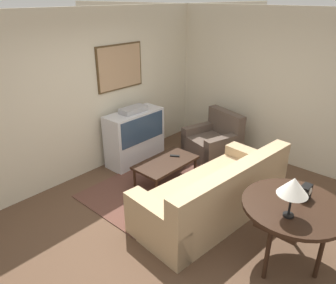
{
  "coord_description": "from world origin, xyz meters",
  "views": [
    {
      "loc": [
        -2.85,
        -2.34,
        2.86
      ],
      "look_at": [
        0.6,
        0.8,
        0.75
      ],
      "focal_mm": 35.0,
      "sensor_mm": 36.0,
      "label": 1
    }
  ],
  "objects_px": {
    "tv": "(135,137)",
    "coffee_table": "(166,164)",
    "console_table": "(294,210)",
    "couch": "(215,196)",
    "table_lamp": "(293,187)",
    "mantel_clock": "(306,192)",
    "armchair": "(214,143)"
  },
  "relations": [
    {
      "from": "armchair",
      "to": "table_lamp",
      "type": "xyz_separation_m",
      "value": [
        -1.93,
        -2.24,
        0.86
      ]
    },
    {
      "from": "coffee_table",
      "to": "table_lamp",
      "type": "distance_m",
      "value": 2.45
    },
    {
      "from": "armchair",
      "to": "console_table",
      "type": "height_order",
      "value": "armchair"
    },
    {
      "from": "tv",
      "to": "mantel_clock",
      "type": "bearing_deg",
      "value": -96.47
    },
    {
      "from": "tv",
      "to": "coffee_table",
      "type": "xyz_separation_m",
      "value": [
        -0.19,
        -0.95,
        -0.14
      ]
    },
    {
      "from": "couch",
      "to": "mantel_clock",
      "type": "xyz_separation_m",
      "value": [
        0.01,
        -1.16,
        0.56
      ]
    },
    {
      "from": "tv",
      "to": "couch",
      "type": "distance_m",
      "value": 2.07
    },
    {
      "from": "coffee_table",
      "to": "mantel_clock",
      "type": "relative_size",
      "value": 6.2
    },
    {
      "from": "tv",
      "to": "console_table",
      "type": "bearing_deg",
      "value": -99.86
    },
    {
      "from": "armchair",
      "to": "console_table",
      "type": "bearing_deg",
      "value": -21.56
    },
    {
      "from": "mantel_clock",
      "to": "tv",
      "type": "bearing_deg",
      "value": 83.53
    },
    {
      "from": "tv",
      "to": "mantel_clock",
      "type": "distance_m",
      "value": 3.24
    },
    {
      "from": "couch",
      "to": "coffee_table",
      "type": "distance_m",
      "value": 1.1
    },
    {
      "from": "couch",
      "to": "armchair",
      "type": "height_order",
      "value": "couch"
    },
    {
      "from": "mantel_clock",
      "to": "table_lamp",
      "type": "bearing_deg",
      "value": 179.88
    },
    {
      "from": "armchair",
      "to": "table_lamp",
      "type": "distance_m",
      "value": 3.08
    },
    {
      "from": "coffee_table",
      "to": "console_table",
      "type": "bearing_deg",
      "value": -99.14
    },
    {
      "from": "tv",
      "to": "table_lamp",
      "type": "distance_m",
      "value": 3.35
    },
    {
      "from": "console_table",
      "to": "coffee_table",
      "type": "bearing_deg",
      "value": 80.86
    },
    {
      "from": "console_table",
      "to": "table_lamp",
      "type": "bearing_deg",
      "value": -172.78
    },
    {
      "from": "tv",
      "to": "couch",
      "type": "xyz_separation_m",
      "value": [
        -0.37,
        -2.03,
        -0.18
      ]
    },
    {
      "from": "console_table",
      "to": "table_lamp",
      "type": "height_order",
      "value": "table_lamp"
    },
    {
      "from": "couch",
      "to": "tv",
      "type": "bearing_deg",
      "value": -95.56
    },
    {
      "from": "coffee_table",
      "to": "table_lamp",
      "type": "bearing_deg",
      "value": -104.81
    },
    {
      "from": "armchair",
      "to": "coffee_table",
      "type": "height_order",
      "value": "armchair"
    },
    {
      "from": "coffee_table",
      "to": "mantel_clock",
      "type": "xyz_separation_m",
      "value": [
        -0.17,
        -2.25,
        0.52
      ]
    },
    {
      "from": "couch",
      "to": "mantel_clock",
      "type": "distance_m",
      "value": 1.29
    },
    {
      "from": "console_table",
      "to": "table_lamp",
      "type": "relative_size",
      "value": 2.47
    },
    {
      "from": "tv",
      "to": "mantel_clock",
      "type": "relative_size",
      "value": 6.49
    },
    {
      "from": "table_lamp",
      "to": "mantel_clock",
      "type": "xyz_separation_m",
      "value": [
        0.43,
        -0.0,
        -0.26
      ]
    },
    {
      "from": "tv",
      "to": "table_lamp",
      "type": "xyz_separation_m",
      "value": [
        -0.79,
        -3.19,
        0.64
      ]
    },
    {
      "from": "table_lamp",
      "to": "mantel_clock",
      "type": "bearing_deg",
      "value": -0.12
    }
  ]
}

